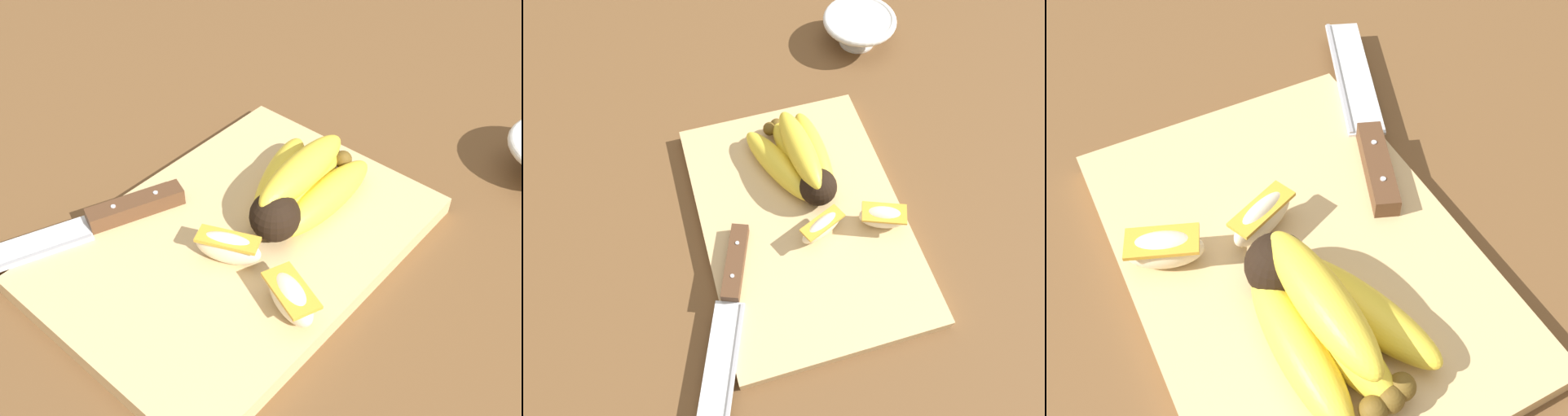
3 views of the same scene
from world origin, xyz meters
The scene contains 6 objects.
ground_plane centered at (0.00, 0.00, 0.00)m, with size 6.00×6.00×0.00m, color brown.
cutting_board centered at (0.01, -0.01, 0.01)m, with size 0.38×0.27×0.02m, color tan.
banana_bunch centered at (0.08, -0.03, 0.05)m, with size 0.16×0.11×0.07m.
chefs_knife centered at (-0.08, 0.11, 0.03)m, with size 0.27×0.13×0.02m.
apple_wedge_near centered at (-0.02, -0.03, 0.04)m, with size 0.04×0.07×0.04m.
apple_wedge_middle centered at (-0.03, -0.11, 0.04)m, with size 0.05×0.07×0.03m.
Camera 1 is at (-0.31, -0.32, 0.47)m, focal length 43.80 mm.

